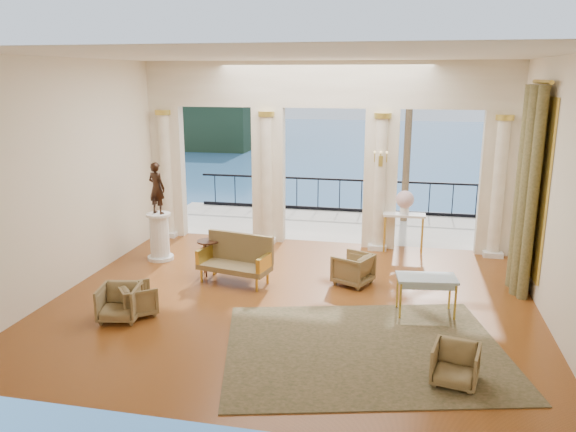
% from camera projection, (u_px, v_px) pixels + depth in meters
% --- Properties ---
extents(floor, '(9.00, 9.00, 0.00)m').
position_uv_depth(floor, '(292.00, 301.00, 10.67)').
color(floor, '#532B0E').
rests_on(floor, ground).
extents(room_walls, '(9.00, 9.00, 9.00)m').
position_uv_depth(room_walls, '(278.00, 159.00, 8.90)').
color(room_walls, white).
rests_on(room_walls, ground).
extents(arcade, '(9.00, 0.56, 4.50)m').
position_uv_depth(arcade, '(324.00, 142.00, 13.65)').
color(arcade, beige).
rests_on(arcade, ground).
extents(terrace, '(10.00, 3.60, 0.10)m').
position_uv_depth(terrace, '(332.00, 225.00, 16.18)').
color(terrace, '#A69A88').
rests_on(terrace, ground).
extents(balustrade, '(9.00, 0.06, 1.03)m').
position_uv_depth(balustrade, '(339.00, 198.00, 17.58)').
color(balustrade, black).
rests_on(balustrade, terrace).
extents(palm_tree, '(2.00, 2.00, 4.50)m').
position_uv_depth(palm_tree, '(411.00, 78.00, 15.52)').
color(palm_tree, '#4C3823').
rests_on(palm_tree, terrace).
extents(headland, '(22.00, 18.00, 6.00)m').
position_uv_depth(headland, '(190.00, 124.00, 83.81)').
color(headland, black).
rests_on(headland, sea).
extents(sea, '(160.00, 160.00, 0.00)m').
position_uv_depth(sea, '(390.00, 159.00, 69.03)').
color(sea, '#245D90').
rests_on(sea, ground).
extents(curtain, '(0.33, 1.40, 4.09)m').
position_uv_depth(curtain, '(527.00, 191.00, 10.73)').
color(curtain, '#4D4A2A').
rests_on(curtain, ground).
extents(window_frame, '(0.04, 1.60, 3.40)m').
position_uv_depth(window_frame, '(538.00, 187.00, 10.67)').
color(window_frame, gold).
rests_on(window_frame, room_walls).
extents(wall_sconce, '(0.30, 0.11, 0.33)m').
position_uv_depth(wall_sconce, '(381.00, 160.00, 13.16)').
color(wall_sconce, gold).
rests_on(wall_sconce, arcade).
extents(rug, '(5.00, 4.30, 0.02)m').
position_uv_depth(rug, '(365.00, 349.00, 8.78)').
color(rug, '#33381E').
rests_on(rug, ground).
extents(armchair_a, '(0.78, 0.74, 0.69)m').
position_uv_depth(armchair_a, '(119.00, 301.00, 9.79)').
color(armchair_a, '#4E4124').
rests_on(armchair_a, ground).
extents(armchair_b, '(0.71, 0.68, 0.63)m').
position_uv_depth(armchair_b, '(455.00, 363.00, 7.75)').
color(armchair_b, '#4E4124').
rests_on(armchair_b, ground).
extents(armchair_c, '(0.87, 0.89, 0.71)m').
position_uv_depth(armchair_c, '(353.00, 267.00, 11.46)').
color(armchair_c, '#4E4124').
rests_on(armchair_c, ground).
extents(armchair_d, '(0.82, 0.82, 0.62)m').
position_uv_depth(armchair_d, '(138.00, 298.00, 10.00)').
color(armchair_d, '#4E4124').
rests_on(armchair_d, ground).
extents(settee, '(1.59, 0.93, 0.99)m').
position_uv_depth(settee, '(237.00, 259.00, 11.58)').
color(settee, '#4E4124').
rests_on(settee, ground).
extents(game_table, '(1.10, 0.70, 0.71)m').
position_uv_depth(game_table, '(427.00, 281.00, 9.93)').
color(game_table, '#A9C8D8').
rests_on(game_table, ground).
extents(pedestal, '(0.60, 0.60, 1.10)m').
position_uv_depth(pedestal, '(160.00, 237.00, 12.95)').
color(pedestal, silver).
rests_on(pedestal, ground).
extents(statue, '(0.50, 0.40, 1.18)m').
position_uv_depth(statue, '(157.00, 188.00, 12.66)').
color(statue, black).
rests_on(statue, pedestal).
extents(console_table, '(1.01, 0.41, 0.95)m').
position_uv_depth(console_table, '(404.00, 220.00, 13.44)').
color(console_table, silver).
rests_on(console_table, ground).
extents(urn, '(0.43, 0.43, 0.56)m').
position_uv_depth(urn, '(405.00, 201.00, 13.32)').
color(urn, white).
rests_on(urn, console_table).
extents(side_table, '(0.47, 0.47, 0.76)m').
position_uv_depth(side_table, '(208.00, 245.00, 11.92)').
color(side_table, black).
rests_on(side_table, ground).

